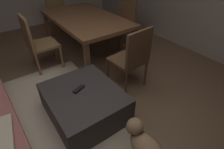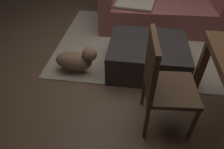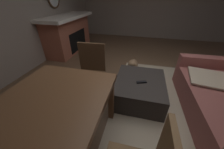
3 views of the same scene
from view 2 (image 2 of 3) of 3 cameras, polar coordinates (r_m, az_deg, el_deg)
floor at (r=2.77m, az=5.96°, el=3.13°), size 9.21×9.21×0.00m
area_rug at (r=3.21m, az=9.42°, el=8.73°), size 2.60×2.00×0.01m
couch at (r=3.69m, az=13.03°, el=18.03°), size 1.95×1.07×0.91m
ottoman_coffee_table at (r=2.61m, az=9.71°, el=5.09°), size 0.94×0.81×0.37m
tv_remote at (r=2.52m, az=11.63°, el=8.86°), size 0.10×0.17×0.02m
dining_chair_west at (r=1.77m, az=13.61°, el=-1.71°), size 0.47×0.47×0.93m
small_dog at (r=2.54m, az=-9.78°, el=4.02°), size 0.52×0.25×0.33m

